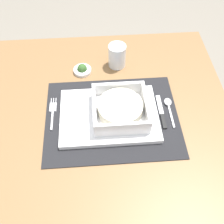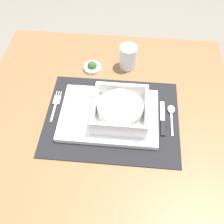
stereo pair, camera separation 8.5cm
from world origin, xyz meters
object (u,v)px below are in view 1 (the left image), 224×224
Objects in this scene: dining_table at (105,130)px; spoon at (169,105)px; fork at (53,111)px; butter_knife at (162,114)px; bread_knife at (155,115)px; condiment_saucer at (82,70)px; drinking_glass at (117,57)px; porridge_bowl at (120,109)px.

spoon is (0.21, 0.00, 0.12)m from dining_table.
dining_table is 0.20m from fork.
dining_table is at bearing 169.59° from butter_knife.
bread_knife is 0.31m from condiment_saucer.
butter_knife is 0.33m from condiment_saucer.
dining_table is 6.00× the size of bread_knife.
dining_table is 0.27m from drinking_glass.
drinking_glass is (0.22, 0.21, 0.03)m from fork.
bread_knife reaches higher than dining_table.
bread_knife is 2.18× the size of condiment_saucer.
porridge_bowl reaches higher than spoon.
fork is (-0.21, 0.04, -0.04)m from porridge_bowl.
butter_knife is at bearing -7.95° from fork.
drinking_glass is 1.35× the size of condiment_saucer.
fork is 0.35m from butter_knife.
porridge_bowl reaches higher than condiment_saucer.
fork is 0.96× the size of butter_knife.
spoon reaches higher than bread_knife.
porridge_bowl is 1.24× the size of butter_knife.
spoon is at bearing 0.28° from dining_table.
porridge_bowl reaches higher than butter_knife.
butter_knife is at bearing -63.25° from drinking_glass.
butter_knife reaches higher than fork.
condiment_saucer is (-0.25, 0.21, 0.00)m from butter_knife.
drinking_glass is (-0.10, 0.25, 0.03)m from bread_knife.
porridge_bowl reaches higher than dining_table.
drinking_glass reaches higher than bread_knife.
spoon is at bearing 31.49° from bread_knife.
drinking_glass reaches higher than condiment_saucer.
fork is at bearing 170.37° from porridge_bowl.
porridge_bowl is at bearing -170.77° from spoon.
condiment_saucer is at bearing 133.30° from bread_knife.
butter_knife is at bearing 5.44° from bread_knife.
condiment_saucer is (-0.23, 0.22, 0.00)m from bread_knife.
condiment_saucer is at bearing -167.73° from drinking_glass.
fork is 2.01× the size of condiment_saucer.
condiment_saucer reaches higher than bread_knife.
spoon is 0.85× the size of bread_knife.
spoon is at bearing 10.87° from porridge_bowl.
condiment_saucer is at bearing 110.26° from dining_table.
dining_table is 13.07× the size of condiment_saucer.
fork is at bearing -137.35° from drinking_glass.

